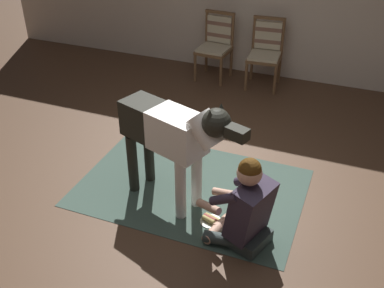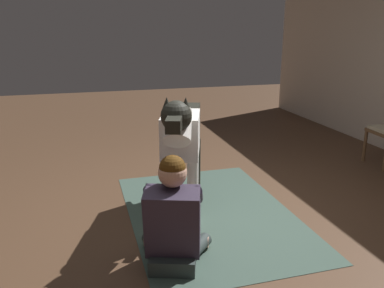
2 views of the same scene
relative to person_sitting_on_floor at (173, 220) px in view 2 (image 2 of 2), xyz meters
The scene contains 5 objects.
ground_plane 0.93m from the person_sitting_on_floor, 142.03° to the left, with size 15.84×15.84×0.00m, color #503725.
area_rug 0.96m from the person_sitting_on_floor, 143.09° to the left, with size 2.26×1.53×0.01m, color #3D5248.
person_sitting_on_floor is the anchor object (origin of this frame).
large_dog 0.93m from the person_sitting_on_floor, 161.23° to the left, with size 1.46×0.63×1.22m.
hot_dog_on_plate 0.49m from the person_sitting_on_floor, 161.23° to the left, with size 0.20×0.20×0.06m.
Camera 2 is at (3.27, -1.13, 1.75)m, focal length 37.11 mm.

